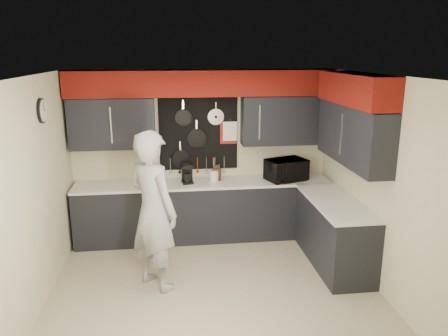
{
  "coord_description": "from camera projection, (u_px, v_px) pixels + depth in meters",
  "views": [
    {
      "loc": [
        -0.49,
        -4.95,
        2.85
      ],
      "look_at": [
        0.2,
        0.5,
        1.38
      ],
      "focal_mm": 35.0,
      "sensor_mm": 36.0,
      "label": 1
    }
  ],
  "objects": [
    {
      "name": "utensil_crock",
      "position": [
        214.0,
        176.0,
        6.69
      ],
      "size": [
        0.13,
        0.13,
        0.17
      ],
      "primitive_type": "cylinder",
      "color": "white",
      "rests_on": "base_cabinets"
    },
    {
      "name": "back_wall_assembly",
      "position": [
        203.0,
        109.0,
        6.56
      ],
      "size": [
        4.0,
        0.36,
        2.6
      ],
      "color": "beige",
      "rests_on": "ground"
    },
    {
      "name": "base_cabinets",
      "position": [
        238.0,
        216.0,
        6.57
      ],
      "size": [
        3.95,
        2.2,
        0.92
      ],
      "color": "black",
      "rests_on": "ground"
    },
    {
      "name": "left_wall_assembly",
      "position": [
        39.0,
        189.0,
        4.97
      ],
      "size": [
        0.05,
        3.5,
        2.6
      ],
      "color": "beige",
      "rests_on": "ground"
    },
    {
      "name": "knife_block",
      "position": [
        217.0,
        174.0,
        6.73
      ],
      "size": [
        0.12,
        0.12,
        0.2
      ],
      "primitive_type": "cube",
      "rotation": [
        0.0,
        0.0,
        -0.34
      ],
      "color": "#311F0F",
      "rests_on": "base_cabinets"
    },
    {
      "name": "ground",
      "position": [
        214.0,
        283.0,
        5.54
      ],
      "size": [
        4.0,
        4.0,
        0.0
      ],
      "primitive_type": "plane",
      "color": "tan",
      "rests_on": "ground"
    },
    {
      "name": "coffee_maker",
      "position": [
        187.0,
        173.0,
        6.61
      ],
      "size": [
        0.19,
        0.22,
        0.3
      ],
      "rotation": [
        0.0,
        0.0,
        0.15
      ],
      "color": "black",
      "rests_on": "base_cabinets"
    },
    {
      "name": "right_wall_assembly",
      "position": [
        356.0,
        126.0,
        5.52
      ],
      "size": [
        0.36,
        3.5,
        2.6
      ],
      "color": "beige",
      "rests_on": "ground"
    },
    {
      "name": "person",
      "position": [
        153.0,
        211.0,
        5.26
      ],
      "size": [
        0.84,
        0.86,
        1.98
      ],
      "primitive_type": "imported",
      "rotation": [
        0.0,
        0.0,
        2.31
      ],
      "color": "#9C9C99",
      "rests_on": "ground"
    },
    {
      "name": "microwave",
      "position": [
        286.0,
        170.0,
        6.74
      ],
      "size": [
        0.69,
        0.57,
        0.33
      ],
      "primitive_type": "imported",
      "rotation": [
        0.0,
        0.0,
        0.33
      ],
      "color": "black",
      "rests_on": "base_cabinets"
    }
  ]
}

